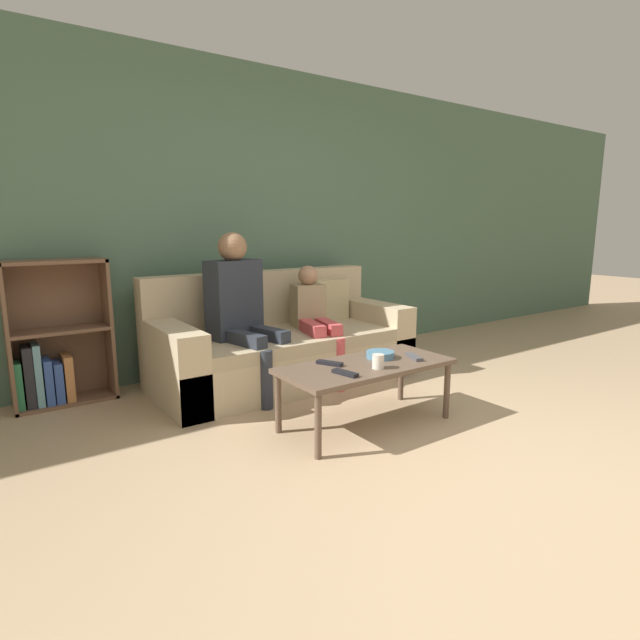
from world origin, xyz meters
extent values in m
plane|color=tan|center=(0.00, 0.00, 0.00)|extent=(22.00, 22.00, 0.00)
cube|color=#4C6B56|center=(0.00, 2.73, 1.30)|extent=(12.00, 0.06, 2.60)
cube|color=tan|center=(-0.06, 2.07, 0.16)|extent=(2.05, 0.92, 0.32)
cube|color=tan|center=(-0.06, 1.98, 0.37)|extent=(1.61, 0.74, 0.10)
cube|color=tan|center=(-0.06, 2.44, 0.65)|extent=(2.05, 0.18, 0.46)
cube|color=tan|center=(-0.97, 2.07, 0.29)|extent=(0.22, 0.92, 0.58)
cube|color=tan|center=(0.86, 2.07, 0.29)|extent=(0.22, 0.92, 0.58)
cube|color=tan|center=(0.55, 2.29, 0.60)|extent=(0.36, 0.12, 0.36)
cube|color=brown|center=(-1.92, 2.55, 0.51)|extent=(0.02, 0.28, 1.02)
cube|color=brown|center=(-1.28, 2.55, 0.51)|extent=(0.02, 0.28, 1.02)
cube|color=brown|center=(-1.60, 2.68, 0.51)|extent=(0.66, 0.02, 1.02)
cube|color=brown|center=(-1.60, 2.55, 0.01)|extent=(0.66, 0.28, 0.02)
cube|color=brown|center=(-1.60, 2.55, 0.53)|extent=(0.61, 0.28, 0.02)
cube|color=brown|center=(-1.60, 2.55, 1.01)|extent=(0.66, 0.28, 0.02)
cube|color=#2D7A4C|center=(-1.88, 2.53, 0.19)|extent=(0.04, 0.17, 0.32)
cube|color=#232328|center=(-1.82, 2.54, 0.24)|extent=(0.06, 0.19, 0.42)
cube|color=#6699A8|center=(-1.76, 2.54, 0.24)|extent=(0.05, 0.19, 0.43)
cube|color=#33519E|center=(-1.71, 2.54, 0.18)|extent=(0.05, 0.21, 0.32)
cube|color=#33519E|center=(-1.64, 2.54, 0.17)|extent=(0.05, 0.18, 0.29)
cube|color=#B77542|center=(-1.58, 2.54, 0.19)|extent=(0.06, 0.20, 0.33)
cylinder|color=brown|center=(-0.61, 0.79, 0.19)|extent=(0.04, 0.04, 0.37)
cylinder|color=brown|center=(0.42, 0.79, 0.19)|extent=(0.04, 0.04, 0.37)
cylinder|color=brown|center=(-0.61, 1.21, 0.19)|extent=(0.04, 0.04, 0.37)
cylinder|color=brown|center=(0.42, 1.21, 0.19)|extent=(0.04, 0.04, 0.37)
cube|color=brown|center=(-0.10, 1.00, 0.39)|extent=(1.11, 0.51, 0.03)
cylinder|color=#282D38|center=(-0.48, 1.61, 0.21)|extent=(0.11, 0.11, 0.42)
cylinder|color=#282D38|center=(-0.26, 1.66, 0.21)|extent=(0.11, 0.11, 0.42)
cube|color=#282D38|center=(-0.52, 1.85, 0.46)|extent=(0.18, 0.42, 0.09)
cube|color=#282D38|center=(-0.31, 1.89, 0.46)|extent=(0.18, 0.42, 0.09)
cube|color=#282D38|center=(-0.47, 2.11, 0.71)|extent=(0.44, 0.28, 0.59)
sphere|color=#936B4C|center=(-0.47, 2.11, 1.10)|extent=(0.22, 0.22, 0.22)
cylinder|color=#C6474C|center=(0.03, 1.66, 0.21)|extent=(0.11, 0.11, 0.42)
cylinder|color=#C6474C|center=(0.17, 1.63, 0.21)|extent=(0.11, 0.11, 0.42)
cube|color=#C6474C|center=(0.09, 1.90, 0.46)|extent=(0.19, 0.42, 0.09)
cube|color=#C6474C|center=(0.22, 1.87, 0.46)|extent=(0.19, 0.42, 0.09)
cube|color=#9E8966|center=(0.21, 2.12, 0.60)|extent=(0.29, 0.25, 0.36)
sphere|color=#A87A5B|center=(0.21, 2.12, 0.85)|extent=(0.16, 0.16, 0.16)
cylinder|color=silver|center=(-0.11, 0.88, 0.45)|extent=(0.07, 0.07, 0.09)
cube|color=#47474C|center=(0.23, 0.91, 0.42)|extent=(0.10, 0.18, 0.02)
cube|color=black|center=(-0.35, 0.89, 0.42)|extent=(0.08, 0.18, 0.02)
cube|color=black|center=(-0.30, 1.11, 0.42)|extent=(0.12, 0.17, 0.02)
cylinder|color=teal|center=(0.06, 1.05, 0.43)|extent=(0.18, 0.18, 0.05)
camera|label=1|loc=(-2.06, -1.30, 1.26)|focal=28.00mm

